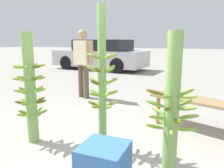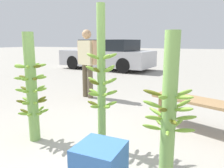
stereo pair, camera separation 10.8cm
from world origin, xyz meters
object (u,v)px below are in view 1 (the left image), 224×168
market_bench (199,104)px  parked_car (101,55)px  banana_stalk_left (30,89)px  produce_crate (104,166)px  banana_stalk_center (102,81)px  vendor_person (83,58)px  banana_stalk_right (172,109)px

market_bench → parked_car: 7.56m
banana_stalk_left → produce_crate: bearing=-21.8°
banana_stalk_center → vendor_person: banana_stalk_center is taller
banana_stalk_center → parked_car: 7.91m
parked_car → market_bench: bearing=-138.0°
banana_stalk_left → vendor_person: size_ratio=0.91×
banana_stalk_center → produce_crate: size_ratio=4.24×
banana_stalk_right → vendor_person: vendor_person is taller
banana_stalk_left → parked_car: 7.70m
market_bench → banana_stalk_right: bearing=-79.5°
parked_car → produce_crate: parked_car is taller
banana_stalk_right → market_bench: (0.24, 1.34, -0.29)m
banana_stalk_right → vendor_person: (-2.32, 2.44, 0.23)m
vendor_person → market_bench: 2.83m
banana_stalk_left → vendor_person: vendor_person is taller
banana_stalk_left → produce_crate: banana_stalk_left is taller
banana_stalk_center → vendor_person: size_ratio=1.10×
banana_stalk_left → banana_stalk_right: 1.80m
banana_stalk_right → parked_car: bearing=119.4°
produce_crate → parked_car: bearing=115.2°
banana_stalk_left → banana_stalk_center: banana_stalk_center is taller
banana_stalk_right → market_bench: bearing=79.8°
vendor_person → market_bench: (2.56, -1.10, -0.52)m
banana_stalk_center → market_bench: (1.08, 1.05, -0.45)m
market_bench → banana_stalk_left: bearing=-128.7°
banana_stalk_center → parked_car: size_ratio=0.38×
banana_stalk_right → parked_car: size_ratio=0.31×
parked_car → produce_crate: bearing=-148.8°
banana_stalk_center → vendor_person: bearing=124.5°
vendor_person → produce_crate: (1.79, -2.80, -0.73)m
banana_stalk_left → produce_crate: (1.26, -0.50, -0.51)m
banana_stalk_right → produce_crate: size_ratio=3.46×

